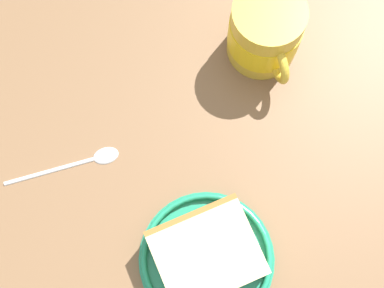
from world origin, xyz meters
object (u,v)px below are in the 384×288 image
at_px(small_plate, 207,259).
at_px(tea_mug, 265,32).
at_px(teaspoon, 85,161).
at_px(cake_slice, 206,255).

relative_size(small_plate, tea_mug, 1.44).
height_order(small_plate, tea_mug, tea_mug).
xyz_separation_m(tea_mug, teaspoon, (-0.25, 0.05, -0.04)).
bearing_deg(tea_mug, cake_slice, -150.41).
relative_size(cake_slice, tea_mug, 1.24).
bearing_deg(cake_slice, teaspoon, 96.63).
bearing_deg(teaspoon, small_plate, -83.78).
bearing_deg(small_plate, cake_slice, 68.26).
height_order(tea_mug, teaspoon, tea_mug).
relative_size(small_plate, cake_slice, 1.16).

